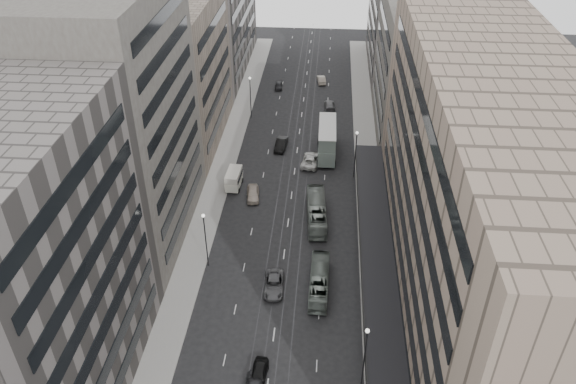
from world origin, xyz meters
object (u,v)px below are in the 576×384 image
(bus_near, at_px, (319,281))
(panel_van, at_px, (234,178))
(bus_far, at_px, (317,211))
(double_decker, at_px, (327,139))
(sedan_0, at_px, (259,374))
(sedan_2, at_px, (274,284))

(bus_near, bearing_deg, panel_van, -56.32)
(bus_far, relative_size, panel_van, 2.35)
(double_decker, bearing_deg, sedan_0, -97.97)
(double_decker, bearing_deg, bus_near, -90.97)
(bus_far, relative_size, double_decker, 1.06)
(bus_near, height_order, panel_van, panel_van)
(bus_far, bearing_deg, sedan_0, 75.73)
(double_decker, height_order, sedan_2, double_decker)
(panel_van, relative_size, sedan_0, 1.12)
(panel_van, bearing_deg, bus_near, -54.88)
(double_decker, distance_m, panel_van, 18.18)
(bus_far, xyz_separation_m, panel_van, (-13.24, 7.68, 0.06))
(double_decker, height_order, sedan_0, double_decker)
(double_decker, xyz_separation_m, panel_van, (-14.33, -11.09, -1.45))
(bus_far, xyz_separation_m, sedan_2, (-4.76, -14.61, -0.78))
(sedan_2, bearing_deg, bus_far, 68.86)
(bus_far, distance_m, sedan_2, 15.39)
(bus_far, distance_m, panel_van, 15.31)
(bus_near, height_order, double_decker, double_decker)
(bus_far, bearing_deg, sedan_2, 67.84)
(bus_near, relative_size, bus_far, 0.87)
(bus_near, height_order, sedan_0, bus_near)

